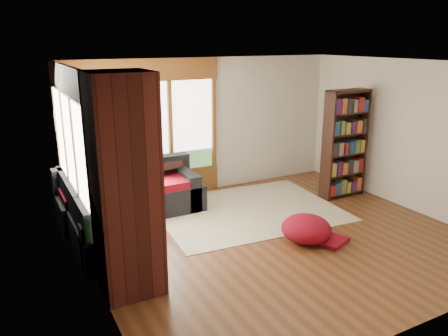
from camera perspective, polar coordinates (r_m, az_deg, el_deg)
name	(u,v)px	position (r m, az deg, el deg)	size (l,w,h in m)	color
floor	(277,236)	(6.85, 7.00, -8.86)	(5.50, 5.50, 0.00)	#502C16
ceiling	(284,63)	(6.21, 7.85, 13.39)	(5.50, 5.50, 0.00)	white
wall_back	(206,126)	(8.52, -2.34, 5.51)	(5.50, 0.04, 2.60)	silver
wall_front	(429,213)	(4.70, 25.25, -5.31)	(5.50, 0.04, 2.60)	silver
wall_left	(87,183)	(5.36, -17.41, -1.86)	(0.04, 5.00, 2.60)	silver
wall_right	(411,136)	(8.27, 23.21, 3.85)	(0.04, 5.00, 2.60)	silver
windows_back	(147,129)	(8.04, -10.01, 4.98)	(2.82, 0.10, 1.90)	brown
windows_left	(72,155)	(6.50, -19.24, 1.57)	(0.10, 2.62, 1.90)	brown
roller_blind	(62,118)	(7.23, -20.39, 6.14)	(0.03, 0.72, 0.90)	#889A67
brick_chimney	(125,187)	(5.11, -12.81, -2.42)	(0.70, 0.70, 2.60)	#471914
sectional_sofa	(121,204)	(7.42, -13.27, -4.64)	(2.20, 2.20, 0.80)	black
area_rug	(247,210)	(7.78, 3.08, -5.52)	(3.11, 2.38, 0.01)	white
bookshelf	(345,144)	(8.51, 15.50, 3.01)	(0.88, 0.29, 2.05)	black
pouf	(306,228)	(6.68, 10.70, -7.70)	(0.75, 0.75, 0.40)	maroon
dog_tan	(138,173)	(7.45, -11.21, -0.62)	(0.93, 0.92, 0.46)	olive
dog_brindle	(118,187)	(6.79, -13.66, -2.49)	(0.72, 0.93, 0.46)	#41321B
throw_pillows	(124,175)	(7.33, -12.97, -0.85)	(1.98, 1.68, 0.45)	black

